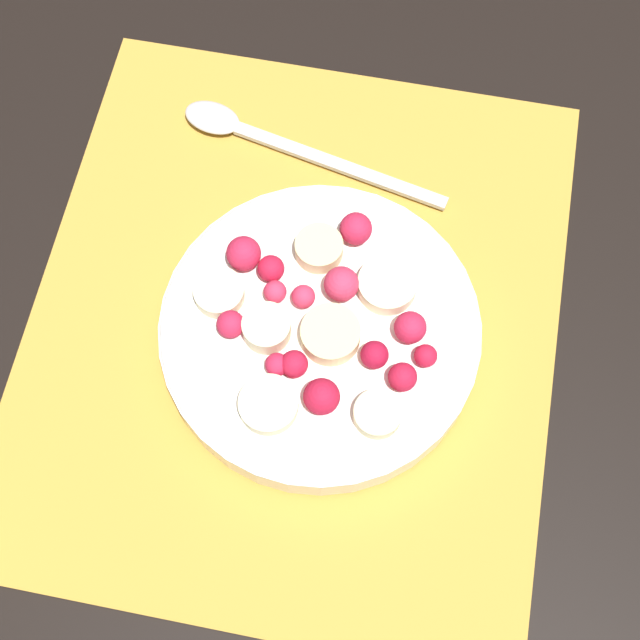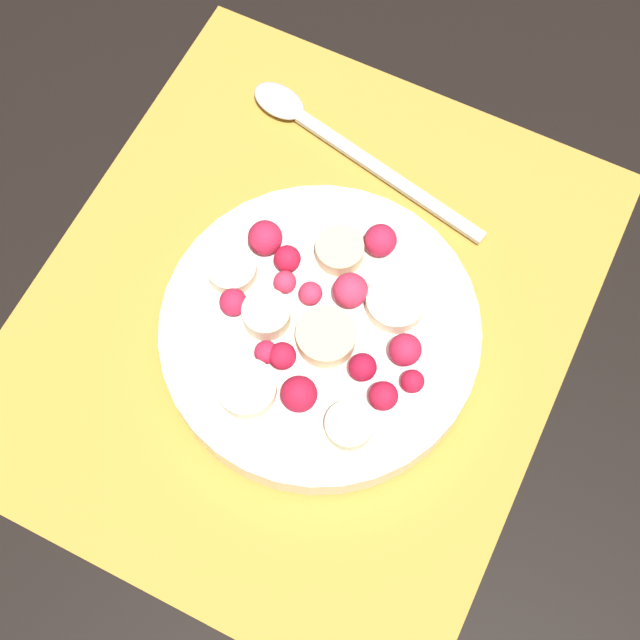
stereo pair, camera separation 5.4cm
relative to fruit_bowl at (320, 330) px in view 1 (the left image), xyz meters
The scene contains 4 objects.
ground_plane 0.03m from the fruit_bowl, 123.76° to the right, with size 3.00×3.00×0.00m, color black.
placemat 0.03m from the fruit_bowl, 123.76° to the right, with size 0.40×0.34×0.01m.
fruit_bowl is the anchor object (origin of this frame).
spoon 0.16m from the fruit_bowl, 154.50° to the right, with size 0.06×0.20×0.01m.
Camera 1 is at (0.21, 0.06, 0.54)m, focal length 50.00 mm.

